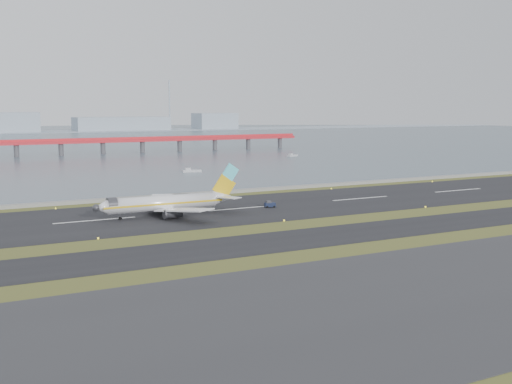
% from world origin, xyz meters
% --- Properties ---
extents(ground, '(1000.00, 1000.00, 0.00)m').
position_xyz_m(ground, '(0.00, 0.00, 0.00)').
color(ground, '#3F4B1B').
rests_on(ground, ground).
extents(apron_strip, '(1000.00, 50.00, 0.10)m').
position_xyz_m(apron_strip, '(0.00, -55.00, 0.05)').
color(apron_strip, '#2F2F31').
rests_on(apron_strip, ground).
extents(taxiway_strip, '(1000.00, 18.00, 0.10)m').
position_xyz_m(taxiway_strip, '(0.00, -12.00, 0.05)').
color(taxiway_strip, black).
rests_on(taxiway_strip, ground).
extents(runway_strip, '(1000.00, 45.00, 0.10)m').
position_xyz_m(runway_strip, '(0.00, 30.00, 0.05)').
color(runway_strip, black).
rests_on(runway_strip, ground).
extents(seawall, '(1000.00, 2.50, 1.00)m').
position_xyz_m(seawall, '(0.00, 60.00, 0.50)').
color(seawall, gray).
rests_on(seawall, ground).
extents(bay_water, '(1400.00, 800.00, 1.30)m').
position_xyz_m(bay_water, '(0.00, 460.00, 0.00)').
color(bay_water, '#41535E').
rests_on(bay_water, ground).
extents(red_pier, '(260.00, 5.00, 10.20)m').
position_xyz_m(red_pier, '(20.00, 250.00, 7.28)').
color(red_pier, red).
rests_on(red_pier, ground).
extents(far_shoreline, '(1400.00, 80.00, 60.50)m').
position_xyz_m(far_shoreline, '(13.62, 620.00, 6.07)').
color(far_shoreline, '#99A7B4').
rests_on(far_shoreline, ground).
extents(airliner, '(38.52, 32.89, 12.80)m').
position_xyz_m(airliner, '(-21.93, 27.66, 3.46)').
color(airliner, white).
rests_on(airliner, ground).
extents(pushback_tug, '(3.19, 2.24, 1.86)m').
position_xyz_m(pushback_tug, '(7.44, 27.81, 0.90)').
color(pushback_tug, '#131C36').
rests_on(pushback_tug, ground).
extents(workboat_near, '(8.26, 4.11, 1.92)m').
position_xyz_m(workboat_near, '(25.49, 128.00, 0.61)').
color(workboat_near, '#B9B9BE').
rests_on(workboat_near, ground).
extents(workboat_far, '(7.79, 4.95, 1.81)m').
position_xyz_m(workboat_far, '(108.73, 182.46, 0.57)').
color(workboat_far, '#B9B9BE').
rests_on(workboat_far, ground).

